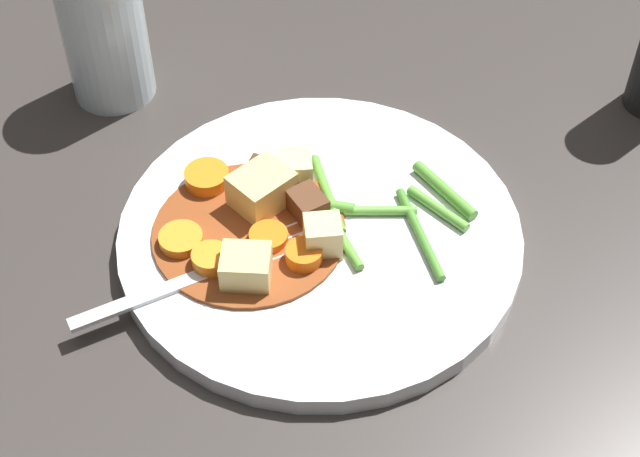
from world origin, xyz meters
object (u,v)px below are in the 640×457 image
(meat_chunk_1, at_px, (263,174))
(water_glass, at_px, (104,32))
(carrot_slice_0, at_px, (207,179))
(meat_chunk_0, at_px, (308,206))
(dinner_plate, at_px, (320,236))
(carrot_slice_2, at_px, (181,240))
(carrot_slice_4, at_px, (269,238))
(fork, at_px, (206,274))
(potato_chunk_0, at_px, (294,171))
(potato_chunk_2, at_px, (246,268))
(potato_chunk_3, at_px, (322,237))
(potato_chunk_1, at_px, (262,190))
(carrot_slice_3, at_px, (304,256))
(carrot_slice_1, at_px, (211,260))

(meat_chunk_1, distance_m, water_glass, 0.18)
(carrot_slice_0, xyz_separation_m, meat_chunk_0, (-0.07, 0.04, 0.00))
(dinner_plate, height_order, meat_chunk_0, meat_chunk_0)
(carrot_slice_2, relative_size, carrot_slice_4, 1.12)
(fork, bearing_deg, meat_chunk_0, -146.55)
(carrot_slice_4, xyz_separation_m, water_glass, (0.11, -0.19, 0.04))
(potato_chunk_0, xyz_separation_m, fork, (0.06, 0.08, -0.01))
(carrot_slice_2, bearing_deg, carrot_slice_0, -108.27)
(potato_chunk_2, height_order, water_glass, water_glass)
(carrot_slice_2, distance_m, fork, 0.03)
(carrot_slice_2, height_order, potato_chunk_3, potato_chunk_3)
(meat_chunk_0, bearing_deg, carrot_slice_2, 12.22)
(carrot_slice_0, distance_m, potato_chunk_1, 0.05)
(carrot_slice_0, height_order, potato_chunk_2, potato_chunk_2)
(carrot_slice_2, relative_size, meat_chunk_1, 1.33)
(carrot_slice_3, distance_m, water_glass, 0.26)
(potato_chunk_3, xyz_separation_m, fork, (0.08, 0.02, -0.01))
(meat_chunk_1, bearing_deg, meat_chunk_0, 127.65)
(carrot_slice_1, bearing_deg, carrot_slice_2, -46.14)
(dinner_plate, xyz_separation_m, meat_chunk_1, (0.04, -0.05, 0.02))
(dinner_plate, distance_m, meat_chunk_1, 0.06)
(potato_chunk_1, distance_m, potato_chunk_2, 0.07)
(carrot_slice_0, xyz_separation_m, potato_chunk_1, (-0.04, 0.02, 0.01))
(carrot_slice_3, relative_size, potato_chunk_3, 0.97)
(carrot_slice_1, bearing_deg, meat_chunk_0, -149.73)
(potato_chunk_2, relative_size, meat_chunk_0, 1.22)
(carrot_slice_2, bearing_deg, fork, 119.42)
(carrot_slice_4, distance_m, fork, 0.05)
(potato_chunk_3, bearing_deg, carrot_slice_1, 6.07)
(potato_chunk_0, bearing_deg, fork, 51.08)
(carrot_slice_4, bearing_deg, water_glass, -59.27)
(carrot_slice_0, distance_m, carrot_slice_3, 0.10)
(carrot_slice_0, height_order, carrot_slice_1, same)
(carrot_slice_1, xyz_separation_m, meat_chunk_0, (-0.07, -0.04, 0.00))
(carrot_slice_1, relative_size, carrot_slice_3, 1.02)
(carrot_slice_0, height_order, carrot_slice_4, carrot_slice_0)
(potato_chunk_3, height_order, meat_chunk_1, potato_chunk_3)
(meat_chunk_0, height_order, water_glass, water_glass)
(carrot_slice_3, relative_size, meat_chunk_0, 0.95)
(potato_chunk_1, bearing_deg, potato_chunk_3, 129.30)
(carrot_slice_0, xyz_separation_m, meat_chunk_1, (-0.04, 0.00, 0.00))
(carrot_slice_0, height_order, meat_chunk_1, meat_chunk_1)
(potato_chunk_2, bearing_deg, fork, -12.62)
(potato_chunk_2, bearing_deg, carrot_slice_1, -30.87)
(meat_chunk_0, bearing_deg, carrot_slice_1, 30.27)
(carrot_slice_0, relative_size, water_glass, 0.28)
(carrot_slice_1, xyz_separation_m, potato_chunk_1, (-0.04, -0.05, 0.01))
(carrot_slice_4, xyz_separation_m, potato_chunk_0, (-0.02, -0.05, 0.01))
(carrot_slice_2, xyz_separation_m, potato_chunk_2, (-0.04, 0.03, 0.01))
(carrot_slice_4, bearing_deg, fork, 30.49)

